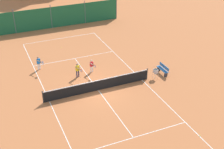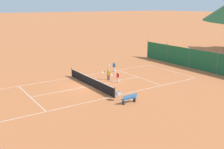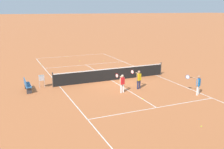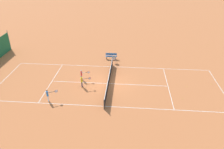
# 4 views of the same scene
# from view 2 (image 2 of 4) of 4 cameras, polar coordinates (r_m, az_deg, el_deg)

# --- Properties ---
(ground_plane) EXTENTS (600.00, 600.00, 0.00)m
(ground_plane) POSITION_cam_2_polar(r_m,az_deg,el_deg) (27.91, -4.68, -2.48)
(ground_plane) COLOR #BC6638
(court_line_markings) EXTENTS (8.25, 23.85, 0.01)m
(court_line_markings) POSITION_cam_2_polar(r_m,az_deg,el_deg) (27.91, -4.68, -2.47)
(court_line_markings) COLOR white
(court_line_markings) RESTS_ON ground
(tennis_net) EXTENTS (9.18, 0.08, 1.06)m
(tennis_net) POSITION_cam_2_polar(r_m,az_deg,el_deg) (27.77, -4.70, -1.49)
(tennis_net) COLOR #2D2D2D
(tennis_net) RESTS_ON ground
(windscreen_fence_far) EXTENTS (17.28, 0.08, 2.90)m
(windscreen_fence_far) POSITION_cam_2_polar(r_m,az_deg,el_deg) (37.40, 16.50, 3.47)
(windscreen_fence_far) COLOR #1E6038
(windscreen_fence_far) RESTS_ON ground
(player_near_service) EXTENTS (0.41, 1.07, 1.24)m
(player_near_service) POSITION_cam_2_polar(r_m,az_deg,el_deg) (28.81, 1.24, -0.38)
(player_near_service) COLOR white
(player_near_service) RESTS_ON ground
(player_far_baseline) EXTENTS (0.49, 1.10, 1.30)m
(player_far_baseline) POSITION_cam_2_polar(r_m,az_deg,el_deg) (33.53, 0.41, 1.86)
(player_far_baseline) COLOR white
(player_far_baseline) RESTS_ON ground
(player_far_service) EXTENTS (0.43, 1.11, 1.31)m
(player_far_service) POSITION_cam_2_polar(r_m,az_deg,el_deg) (29.77, -0.85, 0.20)
(player_far_service) COLOR #23284C
(player_far_service) RESTS_ON ground
(tennis_ball_alley_right) EXTENTS (0.07, 0.07, 0.07)m
(tennis_ball_alley_right) POSITION_cam_2_polar(r_m,az_deg,el_deg) (30.43, 3.31, -0.92)
(tennis_ball_alley_right) COLOR #CCE033
(tennis_ball_alley_right) RESTS_ON ground
(tennis_ball_mid_court) EXTENTS (0.07, 0.07, 0.07)m
(tennis_ball_mid_court) POSITION_cam_2_polar(r_m,az_deg,el_deg) (27.48, -20.87, -3.65)
(tennis_ball_mid_court) COLOR #CCE033
(tennis_ball_mid_court) RESTS_ON ground
(tennis_ball_near_corner) EXTENTS (0.07, 0.07, 0.07)m
(tennis_ball_near_corner) POSITION_cam_2_polar(r_m,az_deg,el_deg) (25.12, -21.71, -5.44)
(tennis_ball_near_corner) COLOR #CCE033
(tennis_ball_near_corner) RESTS_ON ground
(tennis_ball_by_net_left) EXTENTS (0.07, 0.07, 0.07)m
(tennis_ball_by_net_left) POSITION_cam_2_polar(r_m,az_deg,el_deg) (21.45, -18.20, -8.57)
(tennis_ball_by_net_left) COLOR #CCE033
(tennis_ball_by_net_left) RESTS_ON ground
(tennis_ball_by_net_right) EXTENTS (0.07, 0.07, 0.07)m
(tennis_ball_by_net_right) POSITION_cam_2_polar(r_m,az_deg,el_deg) (33.68, 8.89, 0.47)
(tennis_ball_by_net_right) COLOR #CCE033
(tennis_ball_by_net_right) RESTS_ON ground
(ball_hopper) EXTENTS (0.36, 0.36, 0.89)m
(ball_hopper) POSITION_cam_2_polar(r_m,az_deg,el_deg) (23.36, 1.32, -4.22)
(ball_hopper) COLOR #B7B7BC
(ball_hopper) RESTS_ON ground
(courtside_bench) EXTENTS (0.36, 1.50, 0.84)m
(courtside_bench) POSITION_cam_2_polar(r_m,az_deg,el_deg) (22.89, 3.80, -5.21)
(courtside_bench) COLOR #336699
(courtside_bench) RESTS_ON ground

